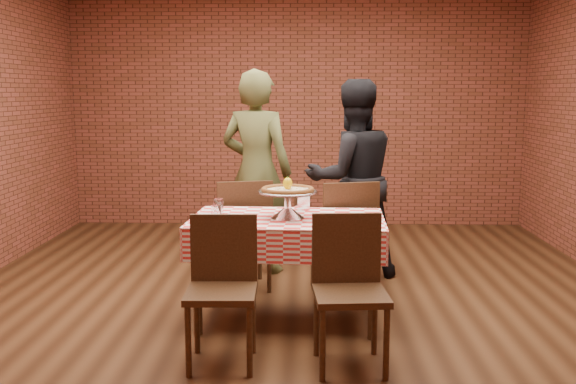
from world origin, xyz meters
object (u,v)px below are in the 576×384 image
object	(u,v)px
water_glass_left	(216,213)
chair_far_right	(343,236)
condiment_caddy	(302,201)
water_glass_right	(219,206)
chair_far_left	(241,233)
diner_olive	(257,172)
table	(288,270)
pizza	(288,191)
pizza_stand	(288,205)
diner_black	(352,179)
chair_near_left	(221,294)
chair_near_right	(350,295)

from	to	relation	value
water_glass_left	chair_far_right	xyz separation A→B (m)	(0.92, 0.83, -0.34)
water_glass_left	condiment_caddy	world-z (taller)	condiment_caddy
water_glass_right	chair_far_left	bearing A→B (deg)	81.53
chair_far_right	diner_olive	world-z (taller)	diner_olive
chair_far_left	water_glass_left	bearing A→B (deg)	69.87
table	pizza	xyz separation A→B (m)	(0.00, -0.01, 0.58)
chair_far_left	diner_olive	xyz separation A→B (m)	(0.09, 0.54, 0.45)
pizza_stand	water_glass_right	bearing A→B (deg)	164.73
water_glass_right	water_glass_left	bearing A→B (deg)	-85.72
table	water_glass_left	world-z (taller)	water_glass_left
pizza_stand	diner_black	distance (m)	1.31
pizza_stand	pizza	bearing A→B (deg)	0.00
chair_far_left	diner_black	size ratio (longest dim) A/B	0.53
chair_far_left	diner_olive	world-z (taller)	diner_olive
table	diner_black	xyz separation A→B (m)	(0.54, 1.18, 0.50)
pizza	chair_near_left	distance (m)	0.99
diner_olive	table	bearing A→B (deg)	122.28
pizza_stand	chair_near_left	size ratio (longest dim) A/B	0.48
pizza_stand	condiment_caddy	xyz separation A→B (m)	(0.10, 0.30, -0.03)
pizza	diner_olive	world-z (taller)	diner_olive
water_glass_right	condiment_caddy	bearing A→B (deg)	15.23
pizza	water_glass_right	xyz separation A→B (m)	(-0.51, 0.14, -0.14)
chair_near_right	chair_near_left	bearing A→B (deg)	174.09
pizza	chair_far_right	world-z (taller)	pizza
water_glass_left	chair_far_right	size ratio (longest dim) A/B	0.12
condiment_caddy	diner_black	distance (m)	1.00
water_glass_right	diner_black	distance (m)	1.49
water_glass_left	condiment_caddy	distance (m)	0.72
chair_near_right	diner_olive	size ratio (longest dim) A/B	0.49
pizza_stand	condiment_caddy	distance (m)	0.32
table	chair_near_left	distance (m)	0.87
chair_near_left	chair_far_right	xyz separation A→B (m)	(0.81, 1.47, 0.02)
water_glass_left	pizza	bearing A→B (deg)	13.56
pizza_stand	chair_near_right	xyz separation A→B (m)	(0.39, -0.78, -0.40)
chair_near_left	condiment_caddy	bearing A→B (deg)	64.63
pizza_stand	diner_olive	xyz separation A→B (m)	(-0.32, 1.34, 0.07)
chair_near_left	chair_far_right	size ratio (longest dim) A/B	0.95
table	pizza_stand	world-z (taller)	pizza_stand
table	condiment_caddy	bearing A→B (deg)	70.91
chair_far_right	pizza_stand	bearing A→B (deg)	44.12
pizza_stand	water_glass_left	bearing A→B (deg)	-166.44
diner_olive	water_glass_left	bearing A→B (deg)	102.08
table	condiment_caddy	xyz separation A→B (m)	(0.10, 0.29, 0.45)
chair_near_right	table	bearing A→B (deg)	111.69
water_glass_left	table	bearing A→B (deg)	15.22
water_glass_left	chair_far_left	xyz separation A→B (m)	(0.08, 0.91, -0.35)
water_glass_right	chair_far_left	xyz separation A→B (m)	(0.10, 0.66, -0.35)
water_glass_right	chair_far_left	distance (m)	0.75
condiment_caddy	chair_far_right	bearing A→B (deg)	30.79
pizza_stand	condiment_caddy	bearing A→B (deg)	71.80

